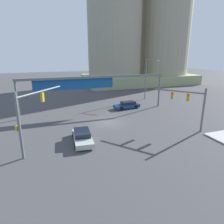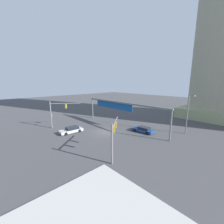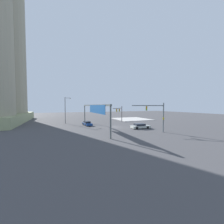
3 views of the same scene
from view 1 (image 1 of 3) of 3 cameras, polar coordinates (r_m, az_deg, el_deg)
The scene contains 7 objects.
ground_plane at distance 28.19m, azimuth -1.48°, elevation -2.92°, with size 173.42×173.42×0.00m, color #444345.
traffic_signal_near_corner at distance 20.12m, azimuth -22.57°, elevation 0.24°, with size 4.58×5.45×6.25m.
traffic_signal_opposite_side at distance 26.51m, azimuth 21.47°, elevation 2.91°, with size 4.12×5.10×5.42m.
streetlamp_curved_arm at distance 42.22m, azimuth 10.04°, elevation 10.01°, with size 1.96×2.24×8.25m.
overhead_sign_gantry at distance 31.94m, azimuth -6.53°, elevation 8.52°, with size 23.87×0.43×5.92m.
sedan_car_approaching at distance 22.19m, azimuth -8.49°, elevation -7.00°, with size 2.24×4.89×1.21m.
sedan_car_waiting_far at distance 35.27m, azimuth 4.35°, elevation 1.98°, with size 4.74×2.17×1.21m.
Camera 1 is at (-8.17, -25.32, 9.31)m, focal length 31.95 mm.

